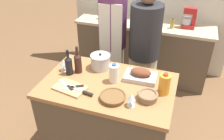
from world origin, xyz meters
name	(u,v)px	position (x,y,z in m)	size (l,w,h in m)	color
kitchen_island	(108,119)	(0.00, 0.00, 0.45)	(1.23, 0.78, 0.90)	brown
back_counter	(143,49)	(0.00, 1.63, 0.45)	(2.02, 0.60, 0.90)	brown
roasting_pan	(141,75)	(0.27, 0.18, 0.94)	(0.31, 0.21, 0.11)	#BCBCC1
wicker_basket	(113,97)	(0.11, -0.20, 0.92)	(0.23, 0.23, 0.04)	brown
cutting_board	(70,88)	(-0.30, -0.18, 0.91)	(0.32, 0.23, 0.02)	tan
stock_pot	(100,62)	(-0.16, 0.24, 0.97)	(0.20, 0.20, 0.17)	#B7B7BC
mixing_bowl	(148,96)	(0.39, -0.10, 0.94)	(0.18, 0.18, 0.07)	#846647
juice_jug	(164,84)	(0.51, 0.03, 0.99)	(0.10, 0.10, 0.20)	orange
milk_jug	(114,73)	(0.04, 0.05, 0.99)	(0.09, 0.09, 0.19)	white
wine_bottle_green	(78,62)	(-0.34, 0.10, 1.01)	(0.07, 0.07, 0.28)	#381E19
wine_bottle_dark	(69,65)	(-0.41, 0.03, 1.00)	(0.07, 0.07, 0.26)	black
wine_glass_left	(131,97)	(0.28, -0.23, 0.99)	(0.07, 0.07, 0.13)	silver
wine_glass_right	(63,63)	(-0.50, 0.07, 0.98)	(0.07, 0.07, 0.12)	silver
knife_chef	(81,90)	(-0.18, -0.20, 0.92)	(0.27, 0.08, 0.01)	#B7B7BC
knife_paring	(74,87)	(-0.27, -0.17, 0.92)	(0.18, 0.13, 0.01)	#B7B7BC
knife_bread	(66,85)	(-0.34, -0.17, 0.92)	(0.20, 0.13, 0.01)	#B7B7BC
stand_mixer	(189,20)	(0.61, 1.61, 1.02)	(0.18, 0.14, 0.28)	#B22323
condiment_bottle_tall	(101,15)	(-0.67, 1.55, 0.97)	(0.06, 0.06, 0.15)	#234C28
condiment_bottle_short	(105,16)	(-0.58, 1.49, 0.98)	(0.06, 0.06, 0.17)	#332D28
condiment_bottle_extra	(172,24)	(0.40, 1.52, 0.97)	(0.05, 0.05, 0.14)	#B28E2D
person_cook_aproned	(113,37)	(-0.26, 0.90, 0.95)	(0.34, 0.36, 1.71)	beige
person_cook_guest	(144,48)	(0.16, 0.85, 0.88)	(0.37, 0.37, 1.60)	beige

